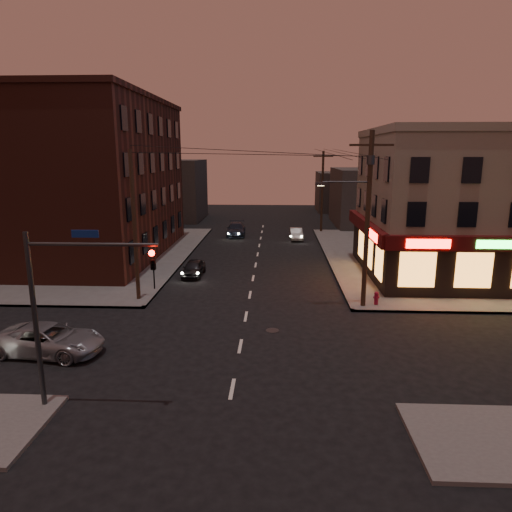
# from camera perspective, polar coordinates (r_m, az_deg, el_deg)

# --- Properties ---
(ground) EXTENTS (120.00, 120.00, 0.00)m
(ground) POSITION_cam_1_polar(r_m,az_deg,el_deg) (21.98, -1.98, -11.21)
(ground) COLOR black
(ground) RESTS_ON ground
(sidewalk_ne) EXTENTS (24.00, 28.00, 0.15)m
(sidewalk_ne) POSITION_cam_1_polar(r_m,az_deg,el_deg) (43.23, 24.73, -0.24)
(sidewalk_ne) COLOR #514F4C
(sidewalk_ne) RESTS_ON ground
(sidewalk_nw) EXTENTS (24.00, 28.00, 0.15)m
(sidewalk_nw) POSITION_cam_1_polar(r_m,az_deg,el_deg) (44.57, -23.65, 0.23)
(sidewalk_nw) COLOR #514F4C
(sidewalk_nw) RESTS_ON ground
(pizza_building) EXTENTS (15.85, 12.85, 10.50)m
(pizza_building) POSITION_cam_1_polar(r_m,az_deg,el_deg) (36.55, 25.71, 5.89)
(pizza_building) COLOR gray
(pizza_building) RESTS_ON sidewalk_ne
(brick_apartment) EXTENTS (12.00, 20.00, 13.00)m
(brick_apartment) POSITION_cam_1_polar(r_m,az_deg,el_deg) (42.29, -20.14, 8.92)
(brick_apartment) COLOR #4C2118
(brick_apartment) RESTS_ON sidewalk_nw
(bg_building_ne_a) EXTENTS (10.00, 12.00, 7.00)m
(bg_building_ne_a) POSITION_cam_1_polar(r_m,az_deg,el_deg) (59.57, 14.64, 7.14)
(bg_building_ne_a) COLOR #3F3D3A
(bg_building_ne_a) RESTS_ON ground
(bg_building_nw) EXTENTS (9.00, 10.00, 8.00)m
(bg_building_nw) POSITION_cam_1_polar(r_m,az_deg,el_deg) (63.92, -10.80, 8.13)
(bg_building_nw) COLOR #3F3D3A
(bg_building_nw) RESTS_ON ground
(bg_building_ne_b) EXTENTS (8.00, 8.00, 6.00)m
(bg_building_ne_b) POSITION_cam_1_polar(r_m,az_deg,el_deg) (73.00, 10.81, 7.89)
(bg_building_ne_b) COLOR #3F3D3A
(bg_building_ne_b) RESTS_ON ground
(utility_pole_main) EXTENTS (4.20, 0.44, 10.00)m
(utility_pole_main) POSITION_cam_1_polar(r_m,az_deg,el_deg) (26.50, 13.58, 5.54)
(utility_pole_main) COLOR #382619
(utility_pole_main) RESTS_ON sidewalk_ne
(utility_pole_far) EXTENTS (0.26, 0.26, 9.00)m
(utility_pole_far) POSITION_cam_1_polar(r_m,az_deg,el_deg) (52.45, 8.28, 7.96)
(utility_pole_far) COLOR #382619
(utility_pole_far) RESTS_ON sidewalk_ne
(utility_pole_west) EXTENTS (0.24, 0.24, 9.00)m
(utility_pole_west) POSITION_cam_1_polar(r_m,az_deg,el_deg) (28.16, -14.95, 3.59)
(utility_pole_west) COLOR #382619
(utility_pole_west) RESTS_ON sidewalk_nw
(traffic_signal) EXTENTS (4.49, 0.32, 6.47)m
(traffic_signal) POSITION_cam_1_polar(r_m,az_deg,el_deg) (16.81, -23.04, -4.79)
(traffic_signal) COLOR #333538
(traffic_signal) RESTS_ON ground
(suv_cross) EXTENTS (5.17, 2.85, 1.37)m
(suv_cross) POSITION_cam_1_polar(r_m,az_deg,el_deg) (22.96, -24.48, -9.48)
(suv_cross) COLOR gray
(suv_cross) RESTS_ON ground
(sedan_near) EXTENTS (1.48, 3.50, 1.18)m
(sedan_near) POSITION_cam_1_polar(r_m,az_deg,el_deg) (34.09, -7.81, -1.51)
(sedan_near) COLOR black
(sedan_near) RESTS_ON ground
(sedan_mid) EXTENTS (1.42, 3.68, 1.20)m
(sedan_mid) POSITION_cam_1_polar(r_m,az_deg,el_deg) (48.27, 5.04, 2.78)
(sedan_mid) COLOR gray
(sedan_mid) RESTS_ON ground
(sedan_far) EXTENTS (2.18, 4.93, 1.41)m
(sedan_far) POSITION_cam_1_polar(r_m,az_deg,el_deg) (50.26, -2.50, 3.34)
(sedan_far) COLOR black
(sedan_far) RESTS_ON ground
(fire_hydrant) EXTENTS (0.36, 0.36, 0.80)m
(fire_hydrant) POSITION_cam_1_polar(r_m,az_deg,el_deg) (27.97, 14.81, -5.03)
(fire_hydrant) COLOR maroon
(fire_hydrant) RESTS_ON sidewalk_ne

